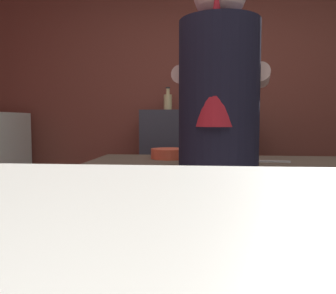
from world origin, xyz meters
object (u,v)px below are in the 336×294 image
(bartender, at_px, (218,143))
(bottle_vinegar, at_px, (215,102))
(bottle_soy, at_px, (232,99))
(chefs_knife, at_px, (267,161))
(bottle_olive_oil, at_px, (207,98))
(mixing_bowl, at_px, (169,154))
(bottle_hot_sauce, at_px, (168,101))

(bartender, distance_m, bottle_vinegar, 1.65)
(bottle_vinegar, distance_m, bottle_soy, 0.18)
(chefs_knife, bearing_deg, bottle_olive_oil, 107.00)
(chefs_knife, bearing_deg, bottle_vinegar, 102.93)
(mixing_bowl, bearing_deg, bottle_vinegar, 74.43)
(bottle_hot_sauce, bearing_deg, chefs_knife, -61.61)
(chefs_knife, bearing_deg, bottle_hot_sauce, 120.51)
(mixing_bowl, bearing_deg, bartender, -64.03)
(bottle_soy, bearing_deg, bottle_vinegar, 140.43)
(mixing_bowl, bearing_deg, bottle_olive_oil, 77.18)
(bartender, bearing_deg, bottle_olive_oil, 10.55)
(bartender, xyz_separation_m, bottle_olive_oil, (-0.02, 1.56, 0.29))
(bottle_olive_oil, distance_m, bottle_vinegar, 0.11)
(chefs_knife, bearing_deg, mixing_bowl, 169.33)
(mixing_bowl, bearing_deg, bottle_hot_sauce, 95.72)
(mixing_bowl, xyz_separation_m, bottle_hot_sauce, (-0.11, 1.07, 0.36))
(mixing_bowl, bearing_deg, chefs_knife, -12.78)
(bottle_olive_oil, xyz_separation_m, bottle_hot_sauce, (-0.34, 0.05, -0.02))
(bottle_olive_oil, distance_m, bottle_hot_sauce, 0.35)
(chefs_knife, distance_m, bottle_vinegar, 1.30)
(bottle_olive_oil, relative_size, bottle_vinegar, 1.46)
(chefs_knife, xyz_separation_m, bottle_vinegar, (-0.23, 1.22, 0.38))
(chefs_knife, relative_size, bottle_olive_oil, 0.94)
(chefs_knife, distance_m, bottle_soy, 1.18)
(bottle_soy, bearing_deg, bartender, -97.01)
(bottle_vinegar, bearing_deg, bottle_soy, -39.57)
(bartender, relative_size, bottle_hot_sauce, 8.62)
(mixing_bowl, xyz_separation_m, chefs_knife, (0.54, -0.12, -0.03))
(bartender, height_order, bottle_vinegar, bartender)
(bottle_hot_sauce, bearing_deg, bottle_vinegar, 3.38)
(bottle_vinegar, distance_m, bottle_hot_sauce, 0.41)
(bartender, distance_m, bottle_olive_oil, 1.58)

